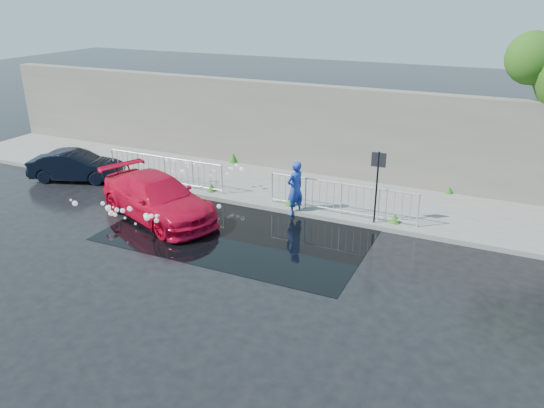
{
  "coord_description": "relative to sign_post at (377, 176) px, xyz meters",
  "views": [
    {
      "loc": [
        7.75,
        -12.33,
        7.03
      ],
      "look_at": [
        1.46,
        1.26,
        1.0
      ],
      "focal_mm": 35.0,
      "sensor_mm": 36.0,
      "label": 1
    }
  ],
  "objects": [
    {
      "name": "red_car",
      "position": [
        -6.7,
        -2.26,
        -1.02
      ],
      "size": [
        5.27,
        3.65,
        1.42
      ],
      "primitive_type": "imported",
      "rotation": [
        0.0,
        0.0,
        1.19
      ],
      "color": "red",
      "rests_on": "ground"
    },
    {
      "name": "railing_right",
      "position": [
        -1.2,
        0.25,
        -0.99
      ],
      "size": [
        5.05,
        0.05,
        1.1
      ],
      "color": "silver",
      "rests_on": "pavement"
    },
    {
      "name": "dark_car",
      "position": [
        -11.94,
        -0.5,
        -1.13
      ],
      "size": [
        3.8,
        2.36,
        1.18
      ],
      "primitive_type": "imported",
      "rotation": [
        0.0,
        0.0,
        1.91
      ],
      "color": "black",
      "rests_on": "ground"
    },
    {
      "name": "railing_left",
      "position": [
        -8.2,
        0.25,
        -0.99
      ],
      "size": [
        5.05,
        0.05,
        1.1
      ],
      "color": "silver",
      "rests_on": "pavement"
    },
    {
      "name": "weeds",
      "position": [
        -4.87,
        1.47,
        -1.4
      ],
      "size": [
        12.17,
        3.93,
        0.43
      ],
      "color": "#225416",
      "rests_on": "pavement"
    },
    {
      "name": "curb",
      "position": [
        -4.2,
        -0.1,
        -1.64
      ],
      "size": [
        30.0,
        0.25,
        0.16
      ],
      "primitive_type": "cube",
      "color": "#61625D",
      "rests_on": "ground"
    },
    {
      "name": "water_spray",
      "position": [
        -6.97,
        -1.73,
        -0.99
      ],
      "size": [
        3.48,
        5.65,
        1.09
      ],
      "color": "white",
      "rests_on": "ground"
    },
    {
      "name": "sign_post",
      "position": [
        0.0,
        0.0,
        0.0
      ],
      "size": [
        0.45,
        0.06,
        2.5
      ],
      "color": "black",
      "rests_on": "ground"
    },
    {
      "name": "puddle",
      "position": [
        -3.7,
        -2.1,
        -1.72
      ],
      "size": [
        8.0,
        5.0,
        0.01
      ],
      "primitive_type": "cube",
      "color": "black",
      "rests_on": "ground"
    },
    {
      "name": "person",
      "position": [
        -2.7,
        -0.1,
        -0.79
      ],
      "size": [
        0.69,
        0.81,
        1.88
      ],
      "primitive_type": "imported",
      "rotation": [
        0.0,
        0.0,
        -1.99
      ],
      "color": "#203AA3",
      "rests_on": "ground"
    },
    {
      "name": "ground",
      "position": [
        -4.2,
        -3.1,
        -1.72
      ],
      "size": [
        90.0,
        90.0,
        0.0
      ],
      "primitive_type": "plane",
      "color": "black",
      "rests_on": "ground"
    },
    {
      "name": "retaining_wall",
      "position": [
        -4.2,
        4.1,
        0.18
      ],
      "size": [
        30.0,
        0.6,
        3.5
      ],
      "primitive_type": "cube",
      "color": "#605E51",
      "rests_on": "pavement"
    },
    {
      "name": "pavement",
      "position": [
        -4.2,
        1.9,
        -1.65
      ],
      "size": [
        30.0,
        4.0,
        0.15
      ],
      "primitive_type": "cube",
      "color": "#61625D",
      "rests_on": "ground"
    }
  ]
}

